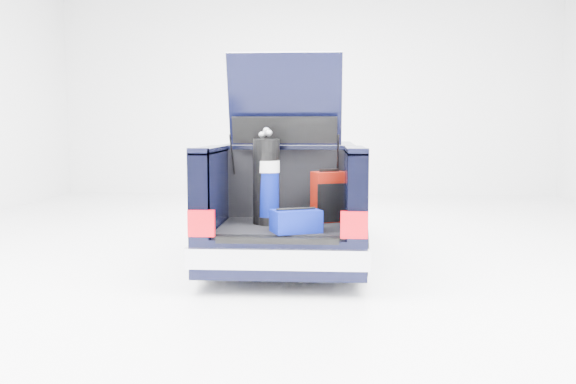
# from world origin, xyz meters

# --- Properties ---
(ground) EXTENTS (14.00, 14.00, 0.00)m
(ground) POSITION_xyz_m (0.00, 0.00, 0.00)
(ground) COLOR white
(ground) RESTS_ON ground
(car) EXTENTS (1.87, 4.65, 2.47)m
(car) POSITION_xyz_m (-0.00, 0.11, 0.67)
(car) COLOR black
(car) RESTS_ON ground
(red_suitcase) EXTENTS (0.42, 0.37, 0.59)m
(red_suitcase) POSITION_xyz_m (0.50, -1.19, 0.88)
(red_suitcase) COLOR #6B0C03
(red_suitcase) RESTS_ON car
(black_golf_bag) EXTENTS (0.36, 0.39, 1.04)m
(black_golf_bag) POSITION_xyz_m (-0.18, -1.39, 1.07)
(black_golf_bag) COLOR black
(black_golf_bag) RESTS_ON car
(blue_golf_bag) EXTENTS (0.31, 0.31, 0.79)m
(blue_golf_bag) POSITION_xyz_m (-0.15, -1.45, 0.96)
(blue_golf_bag) COLOR black
(blue_golf_bag) RESTS_ON car
(blue_duffel) EXTENTS (0.55, 0.46, 0.25)m
(blue_duffel) POSITION_xyz_m (0.17, -1.90, 0.71)
(blue_duffel) COLOR #040E65
(blue_duffel) RESTS_ON car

